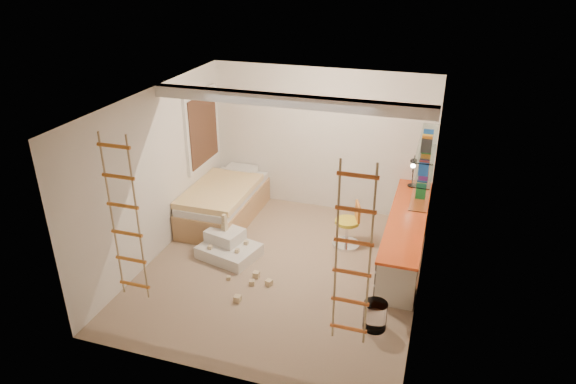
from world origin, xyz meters
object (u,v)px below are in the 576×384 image
(bed, at_px, (224,202))
(swivel_chair, at_px, (348,230))
(play_platform, at_px, (228,247))
(desk, at_px, (405,236))

(bed, relative_size, swivel_chair, 2.63)
(bed, bearing_deg, play_platform, -63.68)
(swivel_chair, height_order, play_platform, swivel_chair)
(desk, bearing_deg, swivel_chair, 173.14)
(desk, height_order, play_platform, desk)
(desk, distance_m, play_platform, 2.76)
(desk, bearing_deg, bed, 173.51)
(play_platform, bearing_deg, bed, 116.32)
(swivel_chair, bearing_deg, bed, 173.65)
(bed, distance_m, swivel_chair, 2.30)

